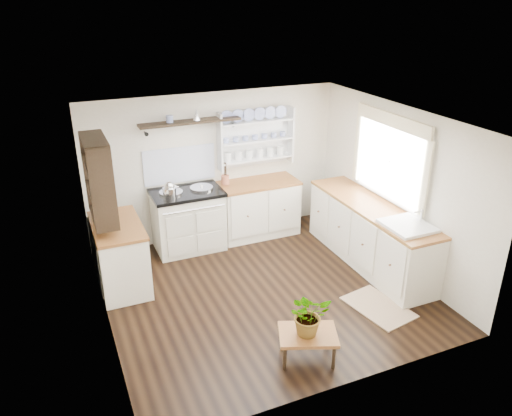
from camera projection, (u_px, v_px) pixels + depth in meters
name	position (u px, v px, depth m)	size (l,w,h in m)	color
floor	(264.00, 290.00, 6.64)	(4.00, 3.80, 0.01)	black
wall_back	(215.00, 166.00, 7.78)	(4.00, 0.02, 2.30)	beige
wall_right	(397.00, 188.00, 6.91)	(0.02, 3.80, 2.30)	beige
wall_left	(99.00, 241.00, 5.46)	(0.02, 3.80, 2.30)	beige
ceiling	(266.00, 120.00, 5.72)	(4.00, 3.80, 0.01)	white
window	(390.00, 157.00, 6.85)	(0.08, 1.55, 1.22)	white
aga_cooker	(188.00, 219.00, 7.57)	(1.05, 0.73, 0.97)	beige
back_cabinets	(258.00, 207.00, 8.02)	(1.27, 0.63, 0.90)	white
right_cabinets	(370.00, 234.00, 7.16)	(0.62, 2.43, 0.90)	white
belfast_sink	(406.00, 234.00, 6.39)	(0.55, 0.60, 0.45)	white
left_cabinets	(120.00, 254.00, 6.60)	(0.62, 1.13, 0.90)	white
plate_rack	(254.00, 137.00, 7.82)	(1.20, 0.22, 0.90)	white
high_shelf	(190.00, 122.00, 7.23)	(1.50, 0.29, 0.16)	black
left_shelving	(99.00, 178.00, 6.11)	(0.28, 0.80, 1.05)	black
kettle	(169.00, 190.00, 7.14)	(0.19, 0.19, 0.24)	silver
utensil_crock	(225.00, 180.00, 7.69)	(0.12, 0.12, 0.14)	#A2573B
center_table	(308.00, 336.00, 5.30)	(0.73, 0.63, 0.33)	brown
potted_plant	(309.00, 314.00, 5.19)	(0.43, 0.37, 0.48)	#3F7233
floor_rug	(378.00, 307.00, 6.28)	(0.55, 0.85, 0.02)	#8B6B51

